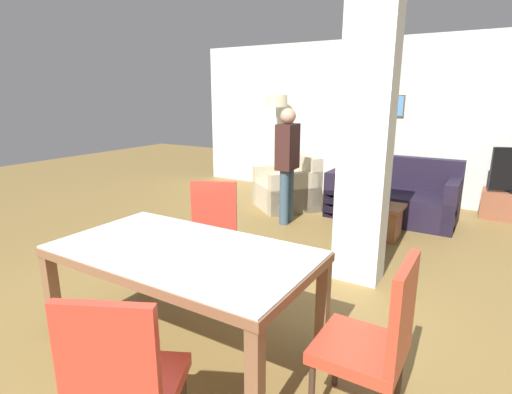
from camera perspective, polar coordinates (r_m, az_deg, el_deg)
name	(u,v)px	position (r m, az deg, el deg)	size (l,w,h in m)	color
ground_plane	(187,347)	(3.16, -9.79, -20.33)	(18.00, 18.00, 0.00)	olive
back_wall	(382,121)	(7.25, 17.50, 10.35)	(7.20, 0.09, 2.70)	silver
divider_pillar	(366,143)	(3.86, 15.41, 7.39)	(0.45, 0.30, 2.70)	silver
dining_table	(183,268)	(2.85, -10.33, -9.96)	(1.82, 1.00, 0.77)	brown
dining_chair_near_right	(123,380)	(2.07, -18.41, -23.56)	(0.61, 0.61, 0.99)	red
dining_chair_head_right	(376,338)	(2.33, 16.72, -18.69)	(0.46, 0.46, 0.99)	#C33D27
dining_chair_far_left	(212,231)	(3.79, -6.30, -4.88)	(0.62, 0.62, 0.99)	red
sofa	(392,198)	(6.24, 18.88, -0.15)	(1.78, 0.89, 0.89)	black
armchair	(288,190)	(6.46, 4.67, 1.02)	(1.20, 1.20, 0.84)	beige
coffee_table	(377,220)	(5.37, 16.90, -3.15)	(0.62, 0.47, 0.43)	brown
bottle	(388,197)	(5.27, 18.31, -0.02)	(0.07, 0.07, 0.27)	#194C23
floor_lamp	(277,109)	(7.54, 2.99, 12.40)	(0.39, 0.39, 1.78)	#B7B7BC
standing_person	(287,159)	(5.56, 4.50, 5.47)	(0.25, 0.39, 1.61)	#374F60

